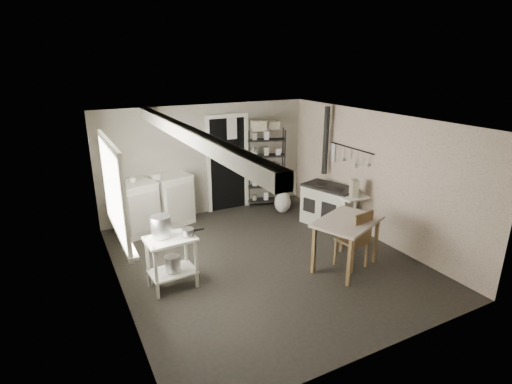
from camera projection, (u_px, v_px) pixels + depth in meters
name	position (u px, v px, depth m)	size (l,w,h in m)	color
floor	(264.00, 260.00, 6.60)	(5.00, 5.00, 0.00)	black
ceiling	(265.00, 121.00, 5.87)	(5.00, 5.00, 0.00)	beige
wall_back	(207.00, 160.00, 8.34)	(4.50, 0.02, 2.30)	#A39D8B
wall_front	(381.00, 264.00, 4.14)	(4.50, 0.02, 2.30)	#A39D8B
wall_left	(115.00, 220.00, 5.25)	(0.02, 5.00, 2.30)	#A39D8B
wall_right	(374.00, 176.00, 7.22)	(0.02, 5.00, 2.30)	#A39D8B
window	(112.00, 190.00, 5.32)	(0.12, 1.76, 1.28)	white
doorway	(228.00, 165.00, 8.56)	(0.96, 0.10, 2.08)	white
ceiling_beam	(187.00, 134.00, 5.37)	(0.18, 5.00, 0.18)	white
wallpaper_panel	(373.00, 176.00, 7.22)	(0.01, 5.00, 2.30)	beige
utensil_rail	(351.00, 148.00, 7.57)	(0.06, 1.20, 0.44)	#B6B6B9
prep_table	(172.00, 262.00, 5.71)	(0.68, 0.49, 0.78)	white
stockpot	(161.00, 226.00, 5.58)	(0.28, 0.28, 0.30)	#B6B6B9
saucepan	(188.00, 232.00, 5.62)	(0.17, 0.17, 0.10)	#B6B6B9
bucket	(173.00, 264.00, 5.70)	(0.22, 0.22, 0.24)	#B6B6B9
base_cabinets	(155.00, 205.00, 7.74)	(1.53, 0.65, 1.00)	beige
mixing_bowl	(157.00, 182.00, 7.54)	(0.29, 0.29, 0.07)	white
counter_cup	(133.00, 184.00, 7.32)	(0.13, 0.13, 0.10)	white
shelf_rack	(266.00, 164.00, 8.81)	(0.82, 0.32, 1.73)	black
shelf_jar	(253.00, 146.00, 8.55)	(0.09, 0.09, 0.20)	white
storage_box_a	(259.00, 117.00, 8.33)	(0.30, 0.26, 0.21)	beige
storage_box_b	(272.00, 116.00, 8.53)	(0.26, 0.24, 0.17)	beige
stove	(329.00, 204.00, 7.88)	(0.57, 1.03, 0.81)	beige
stovepipe	(326.00, 141.00, 8.03)	(0.11, 0.11, 1.45)	black
side_ledge	(354.00, 215.00, 7.36)	(0.51, 0.27, 0.78)	white
oats_box	(355.00, 184.00, 7.20)	(0.12, 0.21, 0.31)	beige
work_table	(346.00, 246.00, 6.25)	(1.07, 0.75, 0.81)	beige
table_cup	(362.00, 221.00, 6.08)	(0.10, 0.10, 0.10)	white
chair	(352.00, 238.00, 6.27)	(0.40, 0.42, 0.98)	brown
flour_sack	(283.00, 202.00, 8.57)	(0.37, 0.31, 0.44)	silver
floor_crock	(345.00, 234.00, 7.42)	(0.12, 0.12, 0.15)	white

